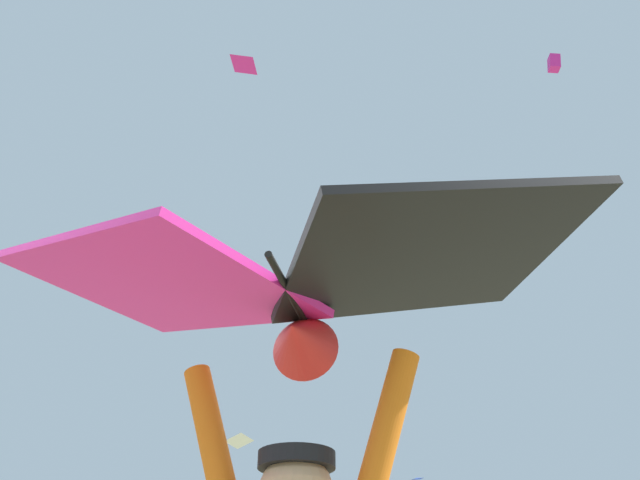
{
  "coord_description": "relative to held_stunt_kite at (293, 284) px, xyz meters",
  "views": [
    {
      "loc": [
        0.5,
        -2.42,
        1.1
      ],
      "look_at": [
        0.31,
        0.79,
        3.14
      ],
      "focal_mm": 36.16,
      "sensor_mm": 36.0,
      "label": 1
    }
  ],
  "objects": [
    {
      "name": "held_stunt_kite",
      "position": [
        0.0,
        0.0,
        0.0
      ],
      "size": [
        2.12,
        1.25,
        0.43
      ],
      "color": "black"
    },
    {
      "name": "distant_kite_magenta_overhead_distant",
      "position": [
        -2.9,
        11.4,
        13.8
      ],
      "size": [
        1.03,
        1.05,
        0.35
      ],
      "color": "#DB2393"
    },
    {
      "name": "distant_kite_blue_mid_left",
      "position": [
        3.08,
        33.03,
        6.35
      ],
      "size": [
        0.84,
        0.85,
        0.18
      ],
      "color": "blue"
    },
    {
      "name": "distant_kite_magenta_low_left",
      "position": [
        8.21,
        15.97,
        18.1
      ],
      "size": [
        0.48,
        0.48,
        0.72
      ],
      "color": "#DB2393"
    },
    {
      "name": "distant_kite_white_low_right",
      "position": [
        -2.57,
        12.9,
        2.98
      ],
      "size": [
        0.61,
        0.61,
        0.23
      ],
      "color": "white"
    },
    {
      "name": "distant_kite_black_high_right",
      "position": [
        2.32,
        16.9,
        10.03
      ],
      "size": [
        1.01,
        1.01,
        0.2
      ],
      "color": "black"
    }
  ]
}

